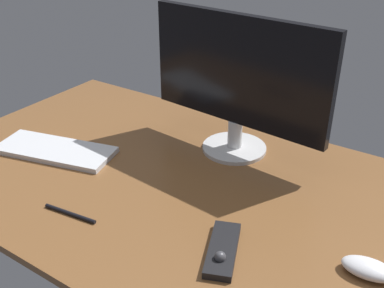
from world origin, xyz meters
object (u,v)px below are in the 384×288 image
monitor (238,79)px  keyboard (55,150)px  media_remote (222,250)px  computer_mouse (368,269)px  pen (70,214)px

monitor → keyboard: bearing=-139.5°
monitor → keyboard: size_ratio=1.58×
monitor → media_remote: 49.57cm
keyboard → computer_mouse: (89.04, 0.61, 0.77)cm
computer_mouse → pen: bearing=-168.8°
keyboard → media_remote: media_remote is taller
monitor → pen: 55.98cm
keyboard → computer_mouse: computer_mouse is taller
computer_mouse → pen: (-63.18, -19.10, -1.08)cm
keyboard → computer_mouse: 89.05cm
monitor → computer_mouse: size_ratio=5.22×
monitor → media_remote: (19.52, -40.46, -20.96)cm
media_remote → pen: (-36.29, -8.46, -0.47)cm
monitor → computer_mouse: (46.40, -29.82, -20.35)cm
monitor → media_remote: monitor is taller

